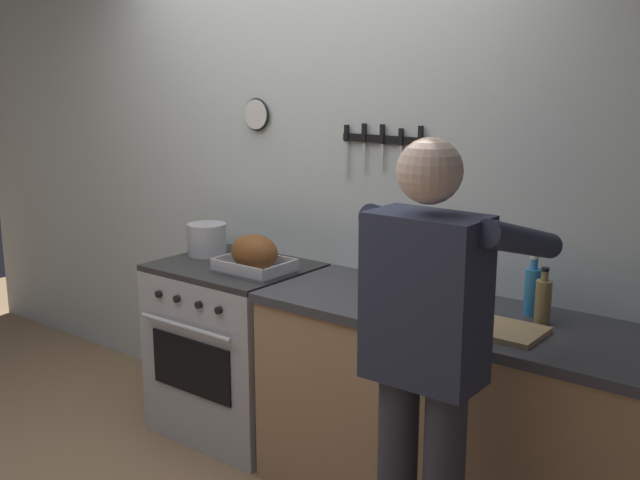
# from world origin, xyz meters

# --- Properties ---
(wall_back) EXTENTS (6.00, 0.13, 2.60)m
(wall_back) POSITION_xyz_m (-0.00, 1.35, 1.30)
(wall_back) COLOR silver
(wall_back) RESTS_ON ground
(counter_block) EXTENTS (2.03, 0.65, 0.90)m
(counter_block) POSITION_xyz_m (1.20, 0.99, 0.45)
(counter_block) COLOR tan
(counter_block) RESTS_ON ground
(stove) EXTENTS (0.76, 0.67, 0.90)m
(stove) POSITION_xyz_m (-0.22, 0.99, 0.45)
(stove) COLOR #BCBCC1
(stove) RESTS_ON ground
(person_cook) EXTENTS (0.51, 0.63, 1.66)m
(person_cook) POSITION_xyz_m (1.23, 0.41, 0.95)
(person_cook) COLOR #383842
(person_cook) RESTS_ON ground
(roasting_pan) EXTENTS (0.35, 0.26, 0.19)m
(roasting_pan) POSITION_xyz_m (-0.03, 0.94, 0.99)
(roasting_pan) COLOR #B7B7BC
(roasting_pan) RESTS_ON stove
(stock_pot) EXTENTS (0.21, 0.21, 0.17)m
(stock_pot) POSITION_xyz_m (-0.47, 1.05, 0.98)
(stock_pot) COLOR #B7B7BC
(stock_pot) RESTS_ON stove
(cutting_board) EXTENTS (0.36, 0.24, 0.02)m
(cutting_board) POSITION_xyz_m (1.26, 0.87, 0.91)
(cutting_board) COLOR tan
(cutting_board) RESTS_ON counter_block
(bottle_vinegar) EXTENTS (0.06, 0.06, 0.23)m
(bottle_vinegar) POSITION_xyz_m (1.37, 1.06, 0.99)
(bottle_vinegar) COLOR #997F4C
(bottle_vinegar) RESTS_ON counter_block
(bottle_dish_soap) EXTENTS (0.06, 0.06, 0.25)m
(bottle_dish_soap) POSITION_xyz_m (1.29, 1.14, 1.00)
(bottle_dish_soap) COLOR #338CCC
(bottle_dish_soap) RESTS_ON counter_block
(bottle_wine_red) EXTENTS (0.08, 0.08, 0.33)m
(bottle_wine_red) POSITION_xyz_m (0.82, 1.06, 1.04)
(bottle_wine_red) COLOR #47141E
(bottle_wine_red) RESTS_ON counter_block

